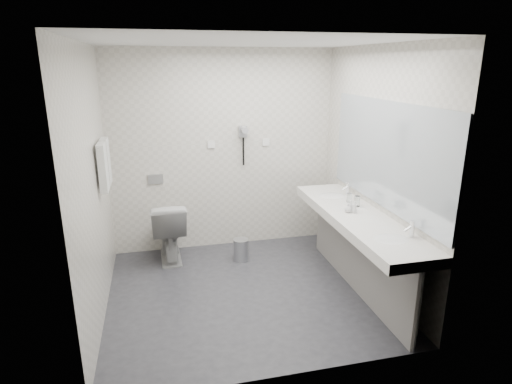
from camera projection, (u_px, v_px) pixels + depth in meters
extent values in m
plane|color=#2D2D33|center=(245.00, 292.00, 4.51)|extent=(2.80, 2.80, 0.00)
plane|color=silver|center=(243.00, 42.00, 3.78)|extent=(2.80, 2.80, 0.00)
plane|color=beige|center=(223.00, 152.00, 5.35)|extent=(2.80, 0.00, 2.80)
plane|color=beige|center=(284.00, 225.00, 2.93)|extent=(2.80, 0.00, 2.80)
plane|color=beige|center=(92.00, 187.00, 3.83)|extent=(0.00, 2.60, 2.60)
plane|color=beige|center=(376.00, 170.00, 4.45)|extent=(0.00, 2.60, 2.60)
cube|color=silver|center=(357.00, 219.00, 4.34)|extent=(0.55, 2.20, 0.10)
cube|color=gray|center=(357.00, 257.00, 4.47)|extent=(0.03, 2.15, 0.75)
cylinder|color=silver|center=(417.00, 310.00, 3.50)|extent=(0.06, 0.06, 0.75)
cylinder|color=silver|center=(322.00, 222.00, 5.44)|extent=(0.06, 0.06, 0.75)
cube|color=#B2BCC6|center=(386.00, 155.00, 4.20)|extent=(0.02, 2.20, 1.05)
ellipsoid|color=white|center=(391.00, 240.00, 3.72)|extent=(0.40, 0.31, 0.05)
ellipsoid|color=white|center=(332.00, 197.00, 4.93)|extent=(0.40, 0.31, 0.05)
cylinder|color=silver|center=(412.00, 229.00, 3.74)|extent=(0.04, 0.04, 0.15)
cylinder|color=silver|center=(348.00, 188.00, 4.95)|extent=(0.04, 0.04, 0.15)
imported|color=white|center=(351.00, 206.00, 4.42)|extent=(0.05, 0.05, 0.10)
imported|color=white|center=(348.00, 208.00, 4.36)|extent=(0.10, 0.10, 0.09)
imported|color=white|center=(355.00, 207.00, 4.34)|extent=(0.06, 0.06, 0.13)
cylinder|color=silver|center=(357.00, 201.00, 4.55)|extent=(0.07, 0.07, 0.11)
cylinder|color=silver|center=(349.00, 198.00, 4.68)|extent=(0.06, 0.06, 0.10)
imported|color=white|center=(169.00, 230.00, 5.19)|extent=(0.43, 0.74, 0.74)
cube|color=#B2B5BA|center=(156.00, 179.00, 5.24)|extent=(0.18, 0.02, 0.12)
cylinder|color=#B2B5BA|center=(241.00, 250.00, 5.20)|extent=(0.20, 0.20, 0.26)
cylinder|color=#B2B5BA|center=(241.00, 240.00, 5.16)|extent=(0.19, 0.19, 0.02)
cylinder|color=silver|center=(101.00, 143.00, 4.27)|extent=(0.02, 0.62, 0.02)
cube|color=silver|center=(103.00, 168.00, 4.20)|extent=(0.07, 0.24, 0.48)
cube|color=silver|center=(106.00, 161.00, 4.47)|extent=(0.07, 0.24, 0.48)
cube|color=gray|center=(243.00, 131.00, 5.31)|extent=(0.10, 0.04, 0.14)
cylinder|color=gray|center=(244.00, 130.00, 5.23)|extent=(0.08, 0.14, 0.08)
cylinder|color=black|center=(243.00, 151.00, 5.37)|extent=(0.02, 0.02, 0.35)
cube|color=white|center=(211.00, 144.00, 5.28)|extent=(0.09, 0.02, 0.09)
cube|color=white|center=(266.00, 142.00, 5.43)|extent=(0.09, 0.02, 0.09)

